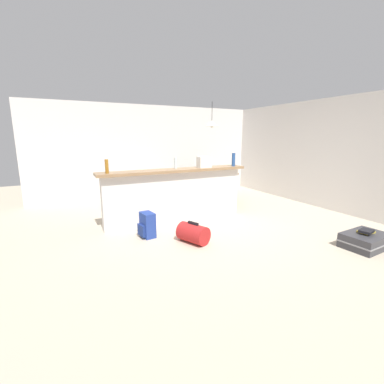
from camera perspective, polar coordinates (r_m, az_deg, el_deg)
ground_plane at (r=5.15m, az=3.56°, el=-7.23°), size 13.00×13.00×0.05m
wall_back at (r=7.67m, az=-8.02°, el=8.69°), size 6.60×0.10×2.50m
wall_right at (r=7.13m, az=24.25°, el=7.55°), size 0.10×6.00×2.50m
partition_half_wall at (r=5.21m, az=-3.46°, el=-1.02°), size 2.80×0.20×1.00m
bar_countertop at (r=5.12m, az=-3.53°, el=4.68°), size 2.96×0.40×0.05m
bottle_amber at (r=4.71m, az=-17.86°, el=5.27°), size 0.06×0.06×0.24m
bottle_clear at (r=5.21m, az=-3.53°, el=6.23°), size 0.06×0.06×0.21m
bottle_blue at (r=5.65m, az=8.91°, el=6.90°), size 0.07×0.07×0.28m
grocery_bag at (r=5.36m, az=2.61°, el=6.46°), size 0.26×0.18×0.22m
dining_table at (r=6.93m, az=4.33°, el=3.43°), size 1.10×0.80×0.74m
dining_chair_near_partition at (r=6.41m, az=6.38°, el=1.51°), size 0.49×0.49×0.93m
dining_chair_far_side at (r=7.50m, az=2.47°, el=3.08°), size 0.43×0.43×0.93m
pendant_lamp at (r=6.86m, az=4.29°, el=14.51°), size 0.34×0.34×0.64m
suitcase_flat_charcoal at (r=4.87m, az=33.25°, el=-8.71°), size 0.85×0.53×0.22m
duffel_bag_red at (r=4.26m, az=0.25°, el=-8.87°), size 0.46×0.56×0.34m
backpack_blue at (r=4.53m, az=-9.60°, el=-7.09°), size 0.28×0.30×0.42m
book_stack at (r=4.83m, az=33.37°, el=-7.07°), size 0.29×0.22×0.07m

